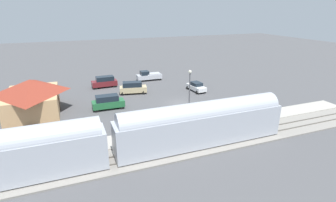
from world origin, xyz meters
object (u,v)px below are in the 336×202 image
(pickup_silver, at_px, (149,76))
(suv_maroon, at_px, (105,82))
(pedestrian_on_platform, at_px, (165,123))
(suv_green, at_px, (108,102))
(suv_tan, at_px, (133,88))
(station_building, at_px, (32,96))
(sedan_white, at_px, (196,87))
(light_pole_near_platform, at_px, (190,89))

(pickup_silver, distance_m, suv_maroon, 9.95)
(pedestrian_on_platform, bearing_deg, suv_green, 26.03)
(suv_green, relative_size, suv_tan, 0.95)
(pickup_silver, bearing_deg, pedestrian_on_platform, 167.30)
(station_building, height_order, suv_green, station_building)
(station_building, distance_m, sedan_white, 27.91)
(pedestrian_on_platform, bearing_deg, sedan_white, -39.32)
(pickup_silver, height_order, suv_green, suv_green)
(pedestrian_on_platform, height_order, suv_maroon, suv_maroon)
(suv_maroon, relative_size, light_pole_near_platform, 0.68)
(pedestrian_on_platform, relative_size, pickup_silver, 0.32)
(suv_maroon, xyz_separation_m, light_pole_near_platform, (-21.10, -8.50, 3.47))
(suv_green, height_order, suv_tan, same)
(station_building, xyz_separation_m, suv_green, (-2.42, -10.65, -1.55))
(pedestrian_on_platform, height_order, suv_green, suv_green)
(station_building, relative_size, pickup_silver, 1.98)
(suv_green, distance_m, sedan_white, 17.52)
(station_building, relative_size, pedestrian_on_platform, 6.28)
(station_building, distance_m, light_pole_near_platform, 23.40)
(light_pole_near_platform, bearing_deg, pedestrian_on_platform, 116.94)
(station_building, xyz_separation_m, sedan_white, (0.96, -27.84, -1.82))
(suv_green, bearing_deg, suv_maroon, -6.03)
(suv_maroon, height_order, sedan_white, suv_maroon)
(suv_maroon, bearing_deg, suv_tan, -144.91)
(suv_maroon, bearing_deg, suv_green, 173.97)
(pedestrian_on_platform, bearing_deg, suv_maroon, 9.92)
(sedan_white, bearing_deg, pedestrian_on_platform, 140.68)
(pedestrian_on_platform, bearing_deg, station_building, 50.03)
(suv_maroon, bearing_deg, sedan_white, -119.36)
(station_building, relative_size, sedan_white, 2.31)
(sedan_white, bearing_deg, light_pole_near_platform, 148.73)
(suv_maroon, height_order, light_pole_near_platform, light_pole_near_platform)
(station_building, xyz_separation_m, suv_tan, (3.83, -16.22, -1.55))
(station_building, xyz_separation_m, pedestrian_on_platform, (-13.44, -16.04, -1.42))
(suv_maroon, bearing_deg, station_building, 129.63)
(station_building, bearing_deg, suv_tan, -76.71)
(station_building, bearing_deg, pickup_silver, -61.52)
(sedan_white, xyz_separation_m, light_pole_near_platform, (-12.16, 7.39, 3.74))
(pedestrian_on_platform, distance_m, pickup_silver, 25.87)
(station_building, distance_m, pickup_silver, 24.77)
(suv_tan, height_order, sedan_white, suv_tan)
(station_building, xyz_separation_m, suv_maroon, (9.90, -11.95, -1.55))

